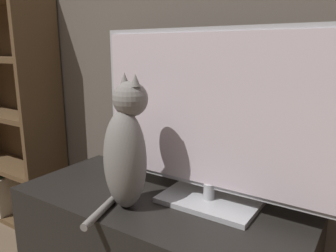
# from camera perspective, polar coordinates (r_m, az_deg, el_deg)

# --- Properties ---
(wall_back) EXTENTS (4.80, 0.05, 2.60)m
(wall_back) POSITION_cam_1_polar(r_m,az_deg,el_deg) (1.51, 5.25, 20.35)
(wall_back) COLOR #60564C
(wall_back) RESTS_ON ground_plane
(tv) EXTENTS (0.98, 0.23, 0.67)m
(tv) POSITION_cam_1_polar(r_m,az_deg,el_deg) (1.23, 7.61, 1.14)
(tv) COLOR #B7B7BC
(tv) RESTS_ON tv_stand
(cat) EXTENTS (0.21, 0.33, 0.51)m
(cat) POSITION_cam_1_polar(r_m,az_deg,el_deg) (1.23, -7.23, -4.25)
(cat) COLOR gray
(cat) RESTS_ON tv_stand
(bookshelf) EXTENTS (0.72, 0.28, 1.41)m
(bookshelf) POSITION_cam_1_polar(r_m,az_deg,el_deg) (2.35, -25.20, 0.47)
(bookshelf) COLOR brown
(bookshelf) RESTS_ON ground_plane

